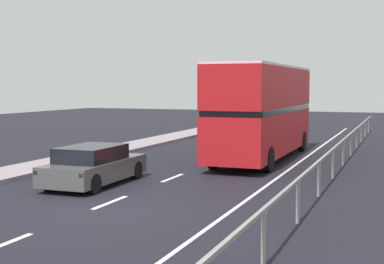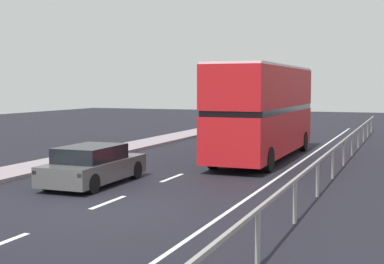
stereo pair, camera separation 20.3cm
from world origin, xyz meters
The scene contains 6 objects.
ground_plane centered at (0.00, 0.00, -0.05)m, with size 74.90×120.00×0.10m, color black.
lane_paint_markings centered at (2.30, 8.48, 0.00)m, with size 3.73×46.00×0.01m.
bridge_side_railing centered at (5.49, 9.00, 0.91)m, with size 0.10×42.00×1.12m.
double_decker_bus_red centered at (1.82, 11.54, 2.29)m, with size 2.55×10.58×4.28m.
hatchback_car_near centered at (-1.96, 3.04, 0.65)m, with size 1.94×4.44×1.35m.
sedan_car_ahead centered at (-2.57, 21.65, 0.66)m, with size 1.94×4.50×1.37m.
Camera 2 is at (8.04, -12.91, 3.36)m, focal length 51.27 mm.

